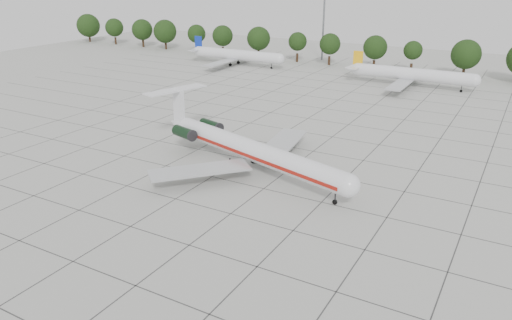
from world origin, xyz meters
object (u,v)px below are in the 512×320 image
Objects in this scene: bg_airliner_b at (236,55)px; floodlight_mast at (324,11)px; main_airliner at (244,147)px; bg_airliner_c at (411,75)px.

floodlight_mast is (17.99, 20.50, 11.37)m from bg_airliner_b.
bg_airliner_b is 1.11× the size of floodlight_mast.
bg_airliner_c is at bearing 99.49° from main_airliner.
bg_airliner_c is 1.11× the size of floodlight_mast.
bg_airliner_c is (50.38, -3.30, 0.00)m from bg_airliner_b.
main_airliner is 91.09m from floodlight_mast.
bg_airliner_c is 41.78m from floodlight_mast.
floodlight_mast is at bearing 48.74° from bg_airliner_b.
bg_airliner_b is at bearing -131.26° from floodlight_mast.
floodlight_mast reaches higher than main_airliner.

